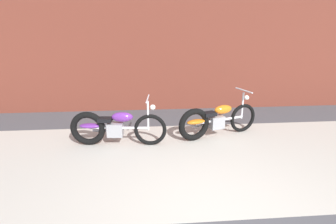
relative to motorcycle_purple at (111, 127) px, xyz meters
name	(u,v)px	position (x,y,z in m)	size (l,w,h in m)	color
ground_plane	(218,221)	(1.61, -2.50, -0.40)	(80.00, 80.00, 0.00)	#47474C
sidewalk_slab	(194,158)	(1.61, -0.75, -0.40)	(36.00, 3.50, 0.01)	#B2ADA3
brick_building_wall	(175,26)	(1.61, 2.70, 2.01)	(36.00, 0.50, 4.81)	brown
motorcycle_purple	(111,127)	(0.00, 0.00, 0.00)	(2.01, 0.58, 1.03)	black
motorcycle_orange	(214,120)	(2.22, 0.25, 0.00)	(1.93, 0.86, 1.03)	black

